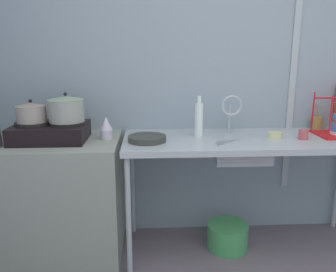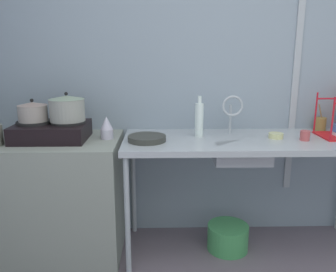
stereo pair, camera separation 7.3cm
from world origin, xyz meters
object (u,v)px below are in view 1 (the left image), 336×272
at_px(pot_on_right_burner, 66,109).
at_px(sink_basin, 239,149).
at_px(percolator, 106,128).
at_px(faucet, 231,108).
at_px(utensil_jar, 317,123).
at_px(stove, 51,132).
at_px(bottle_by_sink, 199,119).
at_px(bucket_on_floor, 227,236).
at_px(frying_pan, 147,139).
at_px(small_bowl_on_drainboard, 275,135).
at_px(pot_on_left_burner, 31,112).
at_px(cup_by_rack, 303,135).

xyz_separation_m(pot_on_right_burner, sink_basin, (1.18, -0.03, -0.29)).
distance_m(percolator, faucet, 0.90).
relative_size(percolator, sink_basin, 0.42).
bearing_deg(utensil_jar, pot_on_right_burner, -172.29).
bearing_deg(stove, bottle_by_sink, 3.87).
relative_size(sink_basin, utensil_jar, 1.87).
height_order(stove, utensil_jar, utensil_jar).
bearing_deg(bucket_on_floor, frying_pan, -175.80).
xyz_separation_m(pot_on_right_burner, faucet, (1.15, 0.11, -0.02)).
bearing_deg(bottle_by_sink, utensil_jar, 10.83).
height_order(stove, frying_pan, stove).
distance_m(small_bowl_on_drainboard, bucket_on_floor, 0.84).
bearing_deg(pot_on_left_burner, frying_pan, -4.06).
distance_m(stove, frying_pan, 0.66).
relative_size(pot_on_left_burner, percolator, 1.25).
bearing_deg(utensil_jar, stove, -172.73).
xyz_separation_m(pot_on_left_burner, utensil_jar, (2.10, 0.25, -0.15)).
relative_size(pot_on_right_burner, small_bowl_on_drainboard, 2.35).
bearing_deg(sink_basin, pot_on_left_burner, 178.64).
relative_size(pot_on_right_burner, faucet, 0.82).
relative_size(pot_on_left_burner, sink_basin, 0.52).
bearing_deg(pot_on_left_burner, pot_on_right_burner, -0.00).
relative_size(pot_on_left_burner, faucet, 0.68).
relative_size(pot_on_right_burner, sink_basin, 0.63).
bearing_deg(frying_pan, pot_on_right_burner, 174.19).
bearing_deg(percolator, faucet, 5.83).
bearing_deg(utensil_jar, pot_on_left_burner, -173.13).
distance_m(percolator, bucket_on_floor, 1.21).
distance_m(bottle_by_sink, bucket_on_floor, 0.91).
bearing_deg(faucet, utensil_jar, 11.14).
bearing_deg(small_bowl_on_drainboard, pot_on_right_burner, -179.62).
distance_m(pot_on_left_burner, sink_basin, 1.44).
distance_m(percolator, small_bowl_on_drainboard, 1.19).
height_order(percolator, cup_by_rack, percolator).
relative_size(frying_pan, bottle_by_sink, 0.89).
distance_m(stove, small_bowl_on_drainboard, 1.56).
bearing_deg(sink_basin, bottle_by_sink, 159.55).
relative_size(pot_on_left_burner, frying_pan, 0.76).
bearing_deg(pot_on_left_burner, bucket_on_floor, -0.47).
height_order(cup_by_rack, utensil_jar, utensil_jar).
relative_size(pot_on_left_burner, pot_on_right_burner, 0.82).
height_order(pot_on_right_burner, percolator, pot_on_right_burner).
xyz_separation_m(small_bowl_on_drainboard, utensil_jar, (0.42, 0.24, 0.03)).
height_order(percolator, utensil_jar, utensil_jar).
xyz_separation_m(percolator, bucket_on_floor, (0.87, -0.03, -0.83)).
bearing_deg(cup_by_rack, stove, 178.00).
distance_m(faucet, utensil_jar, 0.75).
distance_m(frying_pan, bucket_on_floor, 0.98).
bearing_deg(sink_basin, frying_pan, -178.11).
height_order(pot_on_right_burner, faucet, pot_on_right_burner).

